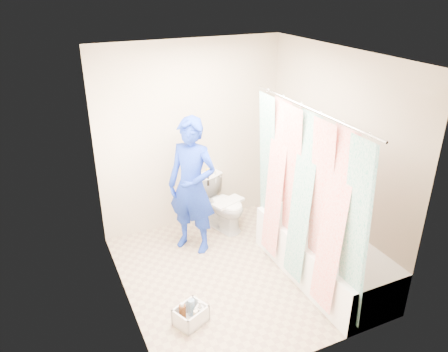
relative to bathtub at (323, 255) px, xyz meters
name	(u,v)px	position (x,y,z in m)	size (l,w,h in m)	color
floor	(236,273)	(-0.85, 0.43, -0.27)	(2.60, 2.60, 0.00)	#9C8C6E
ceiling	(239,55)	(-0.85, 0.43, 2.13)	(2.40, 2.60, 0.02)	white
wall_back	(191,137)	(-0.85, 1.73, 0.93)	(2.40, 0.02, 2.40)	tan
wall_front	(312,242)	(-0.85, -0.88, 0.93)	(2.40, 0.02, 2.40)	tan
wall_left	(119,200)	(-2.05, 0.43, 0.93)	(0.02, 2.60, 2.40)	tan
wall_right	(334,158)	(0.35, 0.43, 0.93)	(0.02, 2.60, 2.40)	tan
bathtub	(323,255)	(0.00, 0.00, 0.00)	(0.70, 1.75, 0.50)	white
curtain_rod	(311,109)	(-0.33, 0.00, 1.68)	(0.02, 0.02, 1.90)	silver
shower_curtain	(303,200)	(-0.33, 0.00, 0.75)	(0.06, 1.75, 1.80)	white
toilet	(222,203)	(-0.57, 1.41, 0.08)	(0.39, 0.68, 0.70)	white
tank_lid	(228,202)	(-0.54, 1.30, 0.14)	(0.43, 0.19, 0.03)	white
tank_internals	(210,176)	(-0.67, 1.57, 0.42)	(0.16, 0.08, 0.23)	black
plumber	(192,186)	(-1.08, 1.12, 0.56)	(0.60, 0.40, 1.65)	navy
cleaning_caddy	(192,315)	(-1.57, -0.08, -0.19)	(0.36, 0.33, 0.22)	silver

